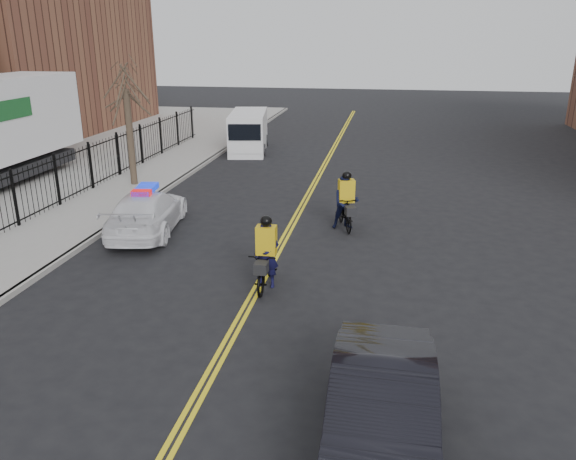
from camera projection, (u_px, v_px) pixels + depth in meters
The scene contains 13 objects.
ground at pixel (249, 303), 13.77m from camera, with size 120.00×120.00×0.00m, color black.
center_line_left at pixel (298, 209), 21.22m from camera, with size 0.10×60.00×0.01m, color yellow.
center_line_right at pixel (302, 209), 21.19m from camera, with size 0.10×60.00×0.01m, color yellow.
sidewalk at pixel (115, 198), 22.44m from camera, with size 3.00×60.00×0.15m, color gray.
curb at pixel (151, 200), 22.19m from camera, with size 0.20×60.00×0.15m, color gray.
iron_fence at pixel (78, 174), 22.39m from camera, with size 0.12×28.00×2.00m, color black, non-canonical shape.
warehouse_far at pixel (0, 24), 37.65m from camera, with size 14.00×18.00×14.00m, color brown.
street_tree at pixel (127, 104), 23.18m from camera, with size 3.20×3.20×4.80m.
police_cruiser at pixel (147, 212), 18.57m from camera, with size 2.66×5.01×1.54m.
dark_sedan at pixel (381, 414), 8.51m from camera, with size 1.61×4.61×1.52m, color black.
cargo_van at pixel (248, 132), 31.61m from camera, with size 2.72×5.42×2.17m.
cyclist_near at pixel (267, 262), 14.47m from camera, with size 0.73×1.99×1.94m.
cyclist_far at pixel (346, 206), 18.86m from camera, with size 1.11×2.04×1.99m.
Camera 1 is at (3.13, -12.06, 6.19)m, focal length 35.00 mm.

